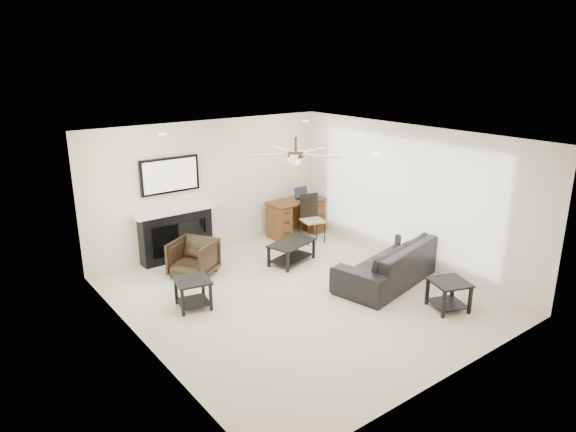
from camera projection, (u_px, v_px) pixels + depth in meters
The scene contains 10 objects.
room_shell at pixel (306, 190), 7.78m from camera, with size 5.50×5.54×2.52m.
sofa at pixel (392, 260), 8.63m from camera, with size 2.33×0.91×0.68m, color black.
armchair at pixel (193, 258), 8.77m from camera, with size 0.69×0.71×0.64m, color black.
coffee_table at pixel (292, 252), 9.37m from camera, with size 0.90×0.50×0.40m, color black.
end_table_near at pixel (448, 295), 7.62m from camera, with size 0.52×0.52×0.45m, color black.
end_table_left at pixel (193, 293), 7.68m from camera, with size 0.50×0.50×0.45m, color black.
fireplace_unit at pixel (175, 210), 9.31m from camera, with size 1.52×0.34×1.91m, color black.
desk at pixel (296, 217), 10.79m from camera, with size 1.22×0.56×0.76m, color #3A1E0E.
desk_chair at pixel (313, 219), 10.34m from camera, with size 0.42×0.44×0.97m, color black.
laptop at pixel (304, 193), 10.75m from camera, with size 0.33×0.24×0.23m, color black.
Camera 1 is at (-4.60, -5.77, 3.61)m, focal length 32.00 mm.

